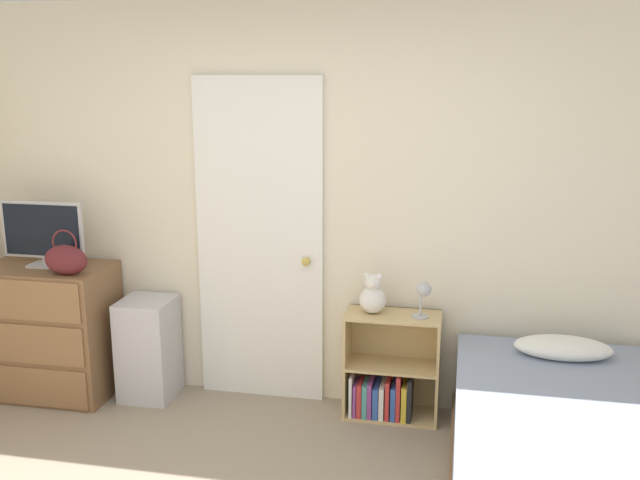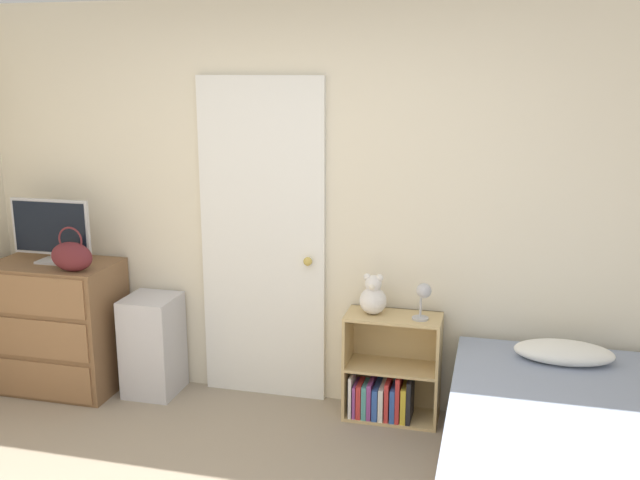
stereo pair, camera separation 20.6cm
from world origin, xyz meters
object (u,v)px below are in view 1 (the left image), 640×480
(handbag, at_px, (66,259))
(bed, at_px, (576,460))
(tv, at_px, (43,233))
(desk_lamp, at_px, (423,293))
(storage_bin, at_px, (149,348))
(bookshelf, at_px, (389,379))
(dresser, at_px, (51,330))
(teddy_bear, at_px, (373,296))

(handbag, distance_m, bed, 3.13)
(tv, relative_size, desk_lamp, 2.45)
(storage_bin, distance_m, bookshelf, 1.59)
(dresser, xyz_separation_m, teddy_bear, (2.13, 0.11, 0.34))
(desk_lamp, bearing_deg, tv, -178.76)
(bed, bearing_deg, dresser, 167.78)
(handbag, height_order, bookshelf, handbag)
(bookshelf, xyz_separation_m, desk_lamp, (0.20, -0.04, 0.58))
(storage_bin, height_order, bookshelf, bookshelf)
(bed, bearing_deg, teddy_bear, 143.77)
(storage_bin, bearing_deg, dresser, -173.31)
(storage_bin, height_order, desk_lamp, desk_lamp)
(dresser, height_order, bookshelf, dresser)
(tv, relative_size, teddy_bear, 2.22)
(bookshelf, distance_m, bed, 1.29)
(storage_bin, relative_size, bookshelf, 1.00)
(bookshelf, bearing_deg, teddy_bear, 179.84)
(storage_bin, xyz_separation_m, teddy_bear, (1.48, 0.03, 0.45))
(dresser, relative_size, handbag, 3.04)
(bookshelf, distance_m, teddy_bear, 0.55)
(desk_lamp, bearing_deg, handbag, -174.30)
(dresser, xyz_separation_m, desk_lamp, (2.44, 0.07, 0.39))
(storage_bin, relative_size, teddy_bear, 2.65)
(tv, distance_m, bookshelf, 2.41)
(tv, bearing_deg, handbag, -33.50)
(handbag, relative_size, bookshelf, 0.43)
(handbag, bearing_deg, tv, 146.50)
(handbag, xyz_separation_m, bookshelf, (1.99, 0.26, -0.74))
(dresser, relative_size, bed, 0.46)
(tv, xyz_separation_m, bookshelf, (2.25, 0.09, -0.86))
(dresser, bearing_deg, teddy_bear, 2.97)
(teddy_bear, bearing_deg, handbag, -172.21)
(teddy_bear, bearing_deg, desk_lamp, -7.26)
(teddy_bear, relative_size, desk_lamp, 1.10)
(bookshelf, height_order, bed, bookshelf)
(bed, bearing_deg, bookshelf, 140.93)
(dresser, xyz_separation_m, storage_bin, (0.66, 0.08, -0.11))
(desk_lamp, distance_m, bed, 1.25)
(teddy_bear, relative_size, bed, 0.13)
(dresser, distance_m, bookshelf, 2.25)
(tv, height_order, storage_bin, tv)
(handbag, bearing_deg, teddy_bear, 7.79)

